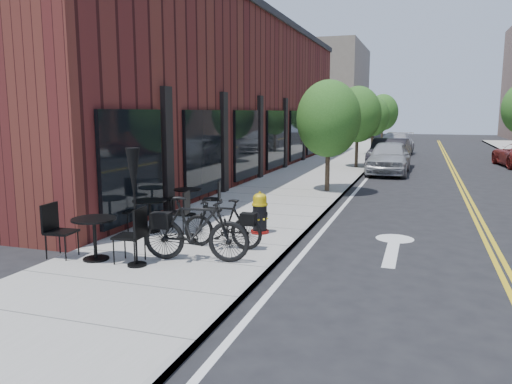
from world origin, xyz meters
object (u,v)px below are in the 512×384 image
(bicycle_left, at_px, (222,223))
(parked_car_b, at_px, (389,154))
(bistro_set_b, at_px, (150,211))
(parked_car_c, at_px, (395,144))
(patio_umbrella, at_px, (134,182))
(fire_hydrant, at_px, (260,213))
(parked_car_a, at_px, (389,157))
(bicycle_right, at_px, (196,229))
(bistro_set_c, at_px, (188,198))
(bistro_set_a, at_px, (95,233))

(bicycle_left, xyz_separation_m, parked_car_b, (2.23, 16.45, 0.14))
(bistro_set_b, relative_size, parked_car_c, 0.35)
(patio_umbrella, bearing_deg, bistro_set_b, 114.97)
(bicycle_left, xyz_separation_m, bistro_set_b, (-2.09, 0.76, -0.02))
(fire_hydrant, distance_m, parked_car_b, 15.14)
(fire_hydrant, bearing_deg, parked_car_a, 73.37)
(bicycle_right, bearing_deg, fire_hydrant, -19.82)
(bicycle_right, distance_m, bistro_set_c, 4.20)
(parked_car_a, bearing_deg, bicycle_left, -97.83)
(fire_hydrant, distance_m, bicycle_left, 1.47)
(bistro_set_b, bearing_deg, parked_car_b, 65.54)
(patio_umbrella, relative_size, parked_car_c, 0.41)
(parked_car_a, distance_m, parked_car_b, 1.84)
(bistro_set_a, bearing_deg, bicycle_right, 11.43)
(bistro_set_c, distance_m, parked_car_a, 12.70)
(bistro_set_b, distance_m, parked_car_a, 14.54)
(bicycle_left, height_order, parked_car_b, parked_car_b)
(bistro_set_c, height_order, patio_umbrella, patio_umbrella)
(fire_hydrant, bearing_deg, patio_umbrella, -121.83)
(parked_car_c, bearing_deg, bistro_set_c, -95.47)
(bicycle_left, relative_size, bistro_set_c, 0.96)
(patio_umbrella, relative_size, parked_car_a, 0.47)
(bistro_set_a, relative_size, patio_umbrella, 0.91)
(bicycle_left, height_order, parked_car_a, parked_car_a)
(bicycle_left, bearing_deg, bistro_set_b, -111.29)
(bistro_set_b, relative_size, bistro_set_c, 1.04)
(bistro_set_c, bearing_deg, parked_car_b, 56.24)
(bicycle_left, relative_size, parked_car_c, 0.33)
(bistro_set_c, relative_size, patio_umbrella, 0.83)
(bistro_set_a, bearing_deg, parked_car_b, 72.51)
(bistro_set_a, relative_size, bistro_set_c, 1.10)
(bistro_set_a, height_order, patio_umbrella, patio_umbrella)
(bicycle_right, bearing_deg, parked_car_b, -17.08)
(bicycle_right, relative_size, bistro_set_c, 1.15)
(bicycle_left, xyz_separation_m, bicycle_right, (-0.11, -0.99, 0.10))
(bistro_set_c, xyz_separation_m, parked_car_c, (4.15, 22.33, 0.16))
(fire_hydrant, xyz_separation_m, parked_car_a, (1.98, 13.19, 0.20))
(bistro_set_c, bearing_deg, patio_umbrella, -92.02)
(bicycle_left, height_order, patio_umbrella, patio_umbrella)
(fire_hydrant, height_order, bistro_set_a, bistro_set_a)
(parked_car_a, xyz_separation_m, parked_car_b, (-0.08, 1.84, -0.00))
(bistro_set_b, distance_m, bistro_set_c, 1.95)
(bicycle_right, relative_size, bistro_set_a, 1.04)
(bicycle_right, distance_m, bistro_set_a, 1.89)
(bistro_set_c, bearing_deg, bicycle_left, -68.63)
(bicycle_right, relative_size, bistro_set_b, 1.11)
(parked_car_b, bearing_deg, patio_umbrella, -96.19)
(bistro_set_c, height_order, parked_car_c, parked_car_c)
(bicycle_right, height_order, bistro_set_c, bicycle_right)
(bistro_set_a, distance_m, parked_car_b, 18.44)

